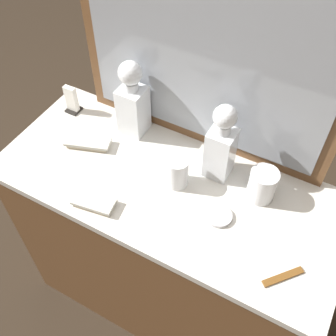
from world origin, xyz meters
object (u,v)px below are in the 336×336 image
object	(u,v)px
napkin_holder	(72,101)
crystal_tumbler_far_left	(262,186)
crystal_decanter_rear	(221,148)
silver_brush_rear	(88,143)
crystal_tumbler_right	(177,173)
crystal_decanter_right	(133,105)
porcelain_dish	(219,216)
silver_brush_left	(94,202)
tortoiseshell_comb	(283,277)

from	to	relation	value
napkin_holder	crystal_tumbler_far_left	bearing A→B (deg)	-3.02
crystal_decanter_rear	silver_brush_rear	size ratio (longest dim) A/B	1.69
crystal_tumbler_right	napkin_holder	bearing A→B (deg)	166.73
crystal_decanter_right	porcelain_dish	distance (m)	0.48
crystal_tumbler_far_left	porcelain_dish	world-z (taller)	crystal_tumbler_far_left
crystal_decanter_right	crystal_tumbler_far_left	distance (m)	0.51
silver_brush_left	silver_brush_rear	size ratio (longest dim) A/B	0.83
crystal_decanter_rear	silver_brush_left	world-z (taller)	crystal_decanter_rear
silver_brush_left	porcelain_dish	size ratio (longest dim) A/B	1.72
porcelain_dish	tortoiseshell_comb	bearing A→B (deg)	-21.92
crystal_decanter_right	napkin_holder	xyz separation A→B (m)	(-0.26, -0.03, -0.07)
crystal_tumbler_right	silver_brush_left	xyz separation A→B (m)	(-0.18, -0.20, -0.04)
crystal_decanter_right	silver_brush_rear	distance (m)	0.21
crystal_decanter_right	crystal_tumbler_far_left	xyz separation A→B (m)	(0.50, -0.07, -0.07)
tortoiseshell_comb	napkin_holder	size ratio (longest dim) A/B	0.97
porcelain_dish	tortoiseshell_comb	xyz separation A→B (m)	(0.23, -0.09, -0.00)
crystal_decanter_rear	crystal_tumbler_far_left	bearing A→B (deg)	-8.89
crystal_decanter_right	crystal_tumbler_far_left	world-z (taller)	crystal_decanter_right
napkin_holder	silver_brush_left	bearing A→B (deg)	-44.82
crystal_decanter_rear	crystal_decanter_right	world-z (taller)	crystal_decanter_right
crystal_decanter_rear	crystal_tumbler_right	bearing A→B (deg)	-132.85
crystal_decanter_right	tortoiseshell_comb	world-z (taller)	crystal_decanter_right
silver_brush_left	napkin_holder	world-z (taller)	napkin_holder
crystal_decanter_right	crystal_tumbler_right	distance (m)	0.30
silver_brush_rear	porcelain_dish	xyz separation A→B (m)	(0.53, -0.06, -0.01)
tortoiseshell_comb	crystal_tumbler_far_left	bearing A→B (deg)	123.75
crystal_tumbler_right	porcelain_dish	world-z (taller)	crystal_tumbler_right
silver_brush_left	porcelain_dish	distance (m)	0.39
crystal_decanter_right	crystal_decanter_rear	bearing A→B (deg)	-6.69
porcelain_dish	tortoiseshell_comb	distance (m)	0.25
crystal_tumbler_right	silver_brush_rear	distance (m)	0.35
crystal_decanter_right	crystal_tumbler_far_left	size ratio (longest dim) A/B	2.64
crystal_tumbler_right	silver_brush_left	size ratio (longest dim) A/B	0.77
crystal_decanter_right	silver_brush_left	xyz separation A→B (m)	(0.07, -0.35, -0.10)
crystal_decanter_right	tortoiseshell_comb	size ratio (longest dim) A/B	2.72
crystal_decanter_rear	napkin_holder	world-z (taller)	crystal_decanter_rear
crystal_decanter_rear	crystal_tumbler_right	distance (m)	0.16
crystal_tumbler_right	napkin_holder	xyz separation A→B (m)	(-0.51, 0.12, -0.00)
crystal_tumbler_right	tortoiseshell_comb	distance (m)	0.44
silver_brush_left	crystal_tumbler_far_left	bearing A→B (deg)	32.73
crystal_decanter_right	porcelain_dish	bearing A→B (deg)	-25.49
crystal_tumbler_far_left	tortoiseshell_comb	bearing A→B (deg)	-56.25
crystal_tumbler_right	tortoiseshell_comb	world-z (taller)	crystal_tumbler_right
silver_brush_left	tortoiseshell_comb	bearing A→B (deg)	4.82
silver_brush_left	tortoiseshell_comb	distance (m)	0.59
silver_brush_rear	napkin_holder	size ratio (longest dim) A/B	1.54
crystal_tumbler_right	crystal_tumbler_far_left	size ratio (longest dim) A/B	0.99
crystal_tumbler_right	crystal_tumbler_far_left	bearing A→B (deg)	17.40
crystal_tumbler_far_left	silver_brush_left	size ratio (longest dim) A/B	0.78
crystal_tumbler_right	porcelain_dish	distance (m)	0.19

